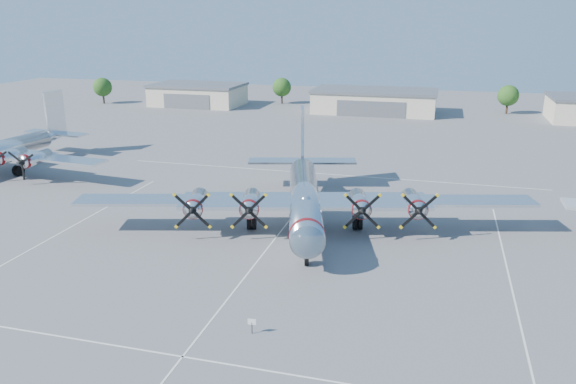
% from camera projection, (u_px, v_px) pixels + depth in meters
% --- Properties ---
extents(ground, '(260.00, 260.00, 0.00)m').
position_uv_depth(ground, '(277.00, 237.00, 57.24)').
color(ground, '#575759').
rests_on(ground, ground).
extents(parking_lines, '(60.00, 50.08, 0.01)m').
position_uv_depth(parking_lines, '(272.00, 243.00, 55.63)').
color(parking_lines, silver).
rests_on(parking_lines, ground).
extents(hangar_west, '(22.60, 14.60, 5.40)m').
position_uv_depth(hangar_west, '(198.00, 94.00, 143.26)').
color(hangar_west, beige).
rests_on(hangar_west, ground).
extents(hangar_center, '(28.60, 14.60, 5.40)m').
position_uv_depth(hangar_center, '(375.00, 101.00, 131.95)').
color(hangar_center, beige).
rests_on(hangar_center, ground).
extents(tree_far_west, '(4.80, 4.80, 6.64)m').
position_uv_depth(tree_far_west, '(103.00, 87.00, 145.44)').
color(tree_far_west, '#382619').
rests_on(tree_far_west, ground).
extents(tree_west, '(4.80, 4.80, 6.64)m').
position_uv_depth(tree_west, '(282.00, 87.00, 145.19)').
color(tree_west, '#382619').
rests_on(tree_west, ground).
extents(tree_east, '(4.80, 4.80, 6.64)m').
position_uv_depth(tree_east, '(508.00, 96.00, 129.52)').
color(tree_east, '#382619').
rests_on(tree_east, ground).
extents(main_bomber_b29, '(54.08, 43.44, 10.47)m').
position_uv_depth(main_bomber_b29, '(304.00, 222.00, 61.31)').
color(main_bomber_b29, silver).
rests_on(main_bomber_b29, ground).
extents(bomber_west, '(41.17, 31.09, 10.20)m').
position_uv_depth(bomber_west, '(4.00, 170.00, 82.55)').
color(bomber_west, silver).
rests_on(bomber_west, ground).
extents(info_placard, '(0.60, 0.10, 1.15)m').
position_uv_depth(info_placard, '(252.00, 323.00, 39.47)').
color(info_placard, black).
rests_on(info_placard, ground).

